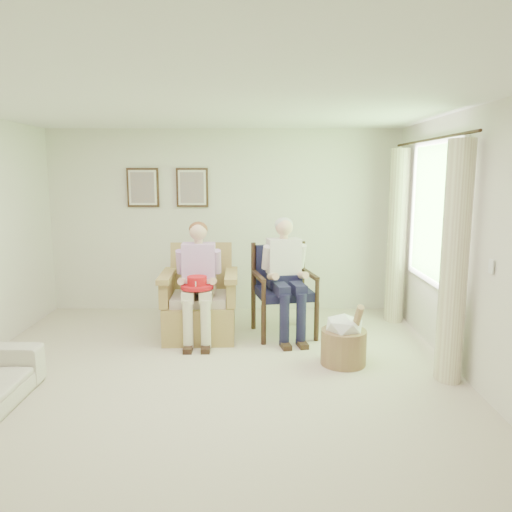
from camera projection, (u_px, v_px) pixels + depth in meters
The scene contains 16 objects.
floor at pixel (207, 388), 4.68m from camera, with size 5.50×5.50×0.00m, color beige.
back_wall at pixel (224, 221), 7.17m from camera, with size 5.00×0.04×2.60m, color silver.
front_wall at pixel (124, 375), 1.75m from camera, with size 5.00×0.04×2.60m, color silver.
right_wall at pixel (484, 251), 4.46m from camera, with size 0.04×5.50×2.60m, color silver.
ceiling at pixel (202, 101), 4.24m from camera, with size 5.00×5.50×0.02m, color white.
window at pixel (435, 209), 5.59m from camera, with size 0.13×2.50×1.63m.
curtain_left at pixel (454, 263), 4.70m from camera, with size 0.34×0.34×2.30m, color beige.
curtain_right at pixel (397, 237), 6.63m from camera, with size 0.34×0.34×2.30m, color beige.
framed_print_left at pixel (143, 188), 7.06m from camera, with size 0.45×0.05×0.55m.
framed_print_right at pixel (192, 188), 7.05m from camera, with size 0.45×0.05×0.55m.
wicker_armchair at pixel (200, 308), 6.11m from camera, with size 0.88×0.87×1.12m.
wood_armchair at pixel (284, 286), 6.21m from camera, with size 0.71×0.66×1.09m.
person_wicker at pixel (198, 273), 5.89m from camera, with size 0.40×0.62×1.39m.
person_dark at pixel (285, 268), 5.99m from camera, with size 0.40×0.62×1.43m.
red_hat at pixel (197, 284), 5.71m from camera, with size 0.37×0.37×0.14m.
hatbox at pixel (344, 339), 5.22m from camera, with size 0.57×0.57×0.70m.
Camera 1 is at (0.47, -4.40, 2.00)m, focal length 35.00 mm.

